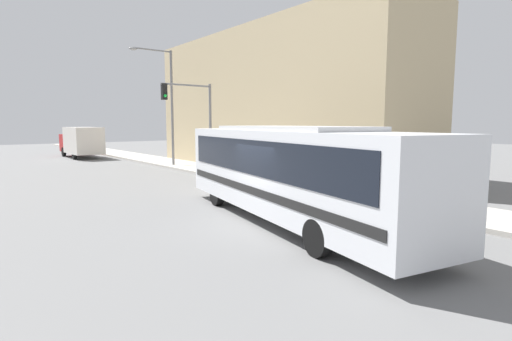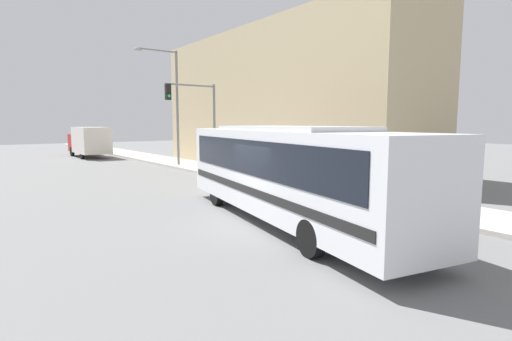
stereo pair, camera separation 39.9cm
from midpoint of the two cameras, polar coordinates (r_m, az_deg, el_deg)
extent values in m
plane|color=slate|center=(12.56, 1.39, -7.81)|extent=(120.00, 120.00, 0.00)
cube|color=#B7B2A8|center=(32.70, -11.63, 1.21)|extent=(3.14, 70.00, 0.16)
cube|color=tan|center=(28.26, 3.68, 9.85)|extent=(6.00, 22.11, 9.40)
cube|color=silver|center=(12.62, 5.28, -0.06)|extent=(4.65, 11.72, 2.55)
cube|color=black|center=(12.57, 5.30, 2.02)|extent=(4.51, 10.83, 1.06)
cube|color=black|center=(12.70, 5.25, -2.58)|extent=(4.60, 11.28, 0.24)
cube|color=silver|center=(12.53, 5.34, 5.97)|extent=(3.45, 6.63, 0.16)
cylinder|color=black|center=(16.40, 2.29, -2.73)|extent=(0.45, 0.96, 0.92)
cylinder|color=black|center=(15.54, -4.87, -3.27)|extent=(0.45, 0.96, 0.92)
cylinder|color=black|center=(10.99, 18.59, -7.81)|extent=(0.45, 0.96, 0.92)
cylinder|color=black|center=(9.66, 9.05, -9.53)|extent=(0.45, 0.96, 0.92)
cube|color=silver|center=(39.67, -22.22, 4.04)|extent=(2.39, 5.01, 2.37)
cube|color=#B21919|center=(43.07, -23.33, 3.69)|extent=(2.27, 1.95, 1.66)
cylinder|color=black|center=(42.55, -24.54, 2.48)|extent=(0.25, 0.90, 0.90)
cylinder|color=black|center=(38.58, -23.31, 2.17)|extent=(0.25, 0.90, 0.90)
cylinder|color=gold|center=(18.39, 7.24, -1.73)|extent=(0.26, 0.26, 0.60)
sphere|color=gold|center=(18.34, 7.25, -0.55)|extent=(0.25, 0.25, 0.25)
cylinder|color=gold|center=(18.28, 7.55, -1.69)|extent=(0.12, 0.16, 0.12)
cylinder|color=slate|center=(24.84, -5.51, 6.00)|extent=(0.16, 0.16, 5.37)
cylinder|color=slate|center=(24.16, -8.91, 11.95)|extent=(3.20, 0.11, 0.11)
cube|color=black|center=(23.51, -11.98, 10.93)|extent=(0.30, 0.24, 0.90)
sphere|color=#19D83F|center=(23.37, -11.83, 10.40)|extent=(0.18, 0.18, 0.18)
cylinder|color=slate|center=(22.49, -2.08, 0.47)|extent=(0.06, 0.06, 1.07)
cylinder|color=#4C4C51|center=(22.42, -2.09, 2.11)|extent=(0.14, 0.14, 0.22)
cylinder|color=slate|center=(29.70, -10.79, 8.68)|extent=(0.18, 0.18, 8.12)
cylinder|color=slate|center=(29.55, -13.48, 16.36)|extent=(2.76, 0.11, 0.11)
ellipsoid|color=gray|center=(29.03, -16.08, 16.30)|extent=(0.56, 0.28, 0.20)
cylinder|color=#23283D|center=(28.26, -6.99, 1.40)|extent=(0.28, 0.28, 0.77)
cylinder|color=beige|center=(28.21, -7.01, 2.82)|extent=(0.34, 0.34, 0.64)
sphere|color=tan|center=(28.18, -7.02, 3.69)|extent=(0.21, 0.21, 0.21)
camera|label=1|loc=(0.20, -89.27, 0.09)|focal=28.00mm
camera|label=2|loc=(0.20, 90.73, -0.09)|focal=28.00mm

